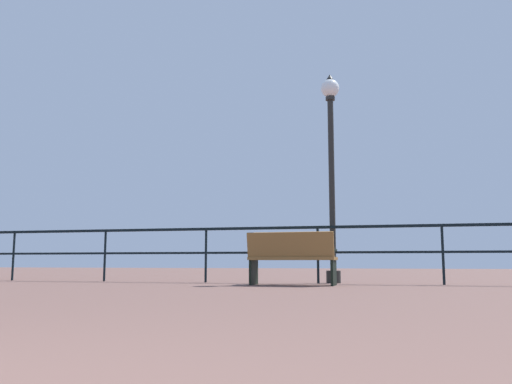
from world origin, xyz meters
name	(u,v)px	position (x,y,z in m)	size (l,w,h in m)	color
pier_railing	(318,241)	(0.00, 9.22, 0.75)	(20.87, 0.05, 1.01)	black
bench_near_left	(292,256)	(-0.31, 8.38, 0.47)	(1.43, 0.65, 0.85)	brown
lamppost_center	(331,153)	(0.24, 9.47, 2.35)	(0.34, 0.34, 3.86)	black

